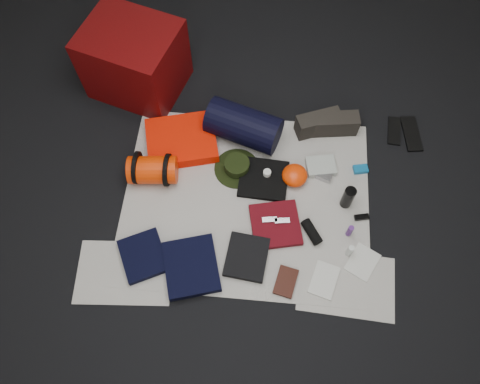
# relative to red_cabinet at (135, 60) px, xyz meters

# --- Properties ---
(floor) EXTENTS (4.50, 4.50, 0.02)m
(floor) POSITION_rel_red_cabinet_xyz_m (0.86, -0.89, -0.27)
(floor) COLOR black
(floor) RESTS_ON ground
(newspaper_mat) EXTENTS (1.60, 1.30, 0.01)m
(newspaper_mat) POSITION_rel_red_cabinet_xyz_m (0.86, -0.89, -0.25)
(newspaper_mat) COLOR beige
(newspaper_mat) RESTS_ON floor
(newspaper_sheet_front_left) EXTENTS (0.61, 0.44, 0.00)m
(newspaper_sheet_front_left) POSITION_rel_red_cabinet_xyz_m (0.16, -1.44, -0.25)
(newspaper_sheet_front_left) COLOR beige
(newspaper_sheet_front_left) RESTS_ON floor
(newspaper_sheet_front_right) EXTENTS (0.60, 0.43, 0.00)m
(newspaper_sheet_front_right) POSITION_rel_red_cabinet_xyz_m (1.51, -1.39, -0.25)
(newspaper_sheet_front_right) COLOR beige
(newspaper_sheet_front_right) RESTS_ON floor
(red_cabinet) EXTENTS (0.74, 0.67, 0.51)m
(red_cabinet) POSITION_rel_red_cabinet_xyz_m (0.00, 0.00, 0.00)
(red_cabinet) COLOR #540606
(red_cabinet) RESTS_ON floor
(sleeping_pad) EXTENTS (0.55, 0.49, 0.09)m
(sleeping_pad) POSITION_rel_red_cabinet_xyz_m (0.38, -0.50, -0.21)
(sleeping_pad) COLOR #F21B02
(sleeping_pad) RESTS_ON newspaper_mat
(stuff_sack) EXTENTS (0.33, 0.21, 0.18)m
(stuff_sack) POSITION_rel_red_cabinet_xyz_m (0.23, -0.77, -0.16)
(stuff_sack) COLOR red
(stuff_sack) RESTS_ON newspaper_mat
(sack_strap_left) EXTENTS (0.02, 0.22, 0.22)m
(sack_strap_left) POSITION_rel_red_cabinet_xyz_m (0.13, -0.77, -0.14)
(sack_strap_left) COLOR black
(sack_strap_left) RESTS_ON newspaper_mat
(sack_strap_right) EXTENTS (0.02, 0.22, 0.22)m
(sack_strap_right) POSITION_rel_red_cabinet_xyz_m (0.33, -0.77, -0.14)
(sack_strap_right) COLOR black
(sack_strap_right) RESTS_ON newspaper_mat
(navy_duffel) EXTENTS (0.55, 0.40, 0.26)m
(navy_duffel) POSITION_rel_red_cabinet_xyz_m (0.80, -0.39, -0.12)
(navy_duffel) COLOR black
(navy_duffel) RESTS_ON newspaper_mat
(boonie_brim) EXTENTS (0.40, 0.40, 0.01)m
(boonie_brim) POSITION_rel_red_cabinet_xyz_m (0.78, -0.66, -0.25)
(boonie_brim) COLOR black
(boonie_brim) RESTS_ON newspaper_mat
(boonie_crown) EXTENTS (0.17, 0.17, 0.07)m
(boonie_crown) POSITION_rel_red_cabinet_xyz_m (0.78, -0.66, -0.21)
(boonie_crown) COLOR black
(boonie_crown) RESTS_ON boonie_brim
(hiking_boot_left) EXTENTS (0.33, 0.22, 0.15)m
(hiking_boot_left) POSITION_rel_red_cabinet_xyz_m (1.31, -0.29, -0.17)
(hiking_boot_left) COLOR black
(hiking_boot_left) RESTS_ON newspaper_mat
(hiking_boot_right) EXTENTS (0.32, 0.16, 0.15)m
(hiking_boot_right) POSITION_rel_red_cabinet_xyz_m (1.43, -0.29, -0.17)
(hiking_boot_right) COLOR black
(hiking_boot_right) RESTS_ON newspaper_mat
(flip_flop_left) EXTENTS (0.10, 0.24, 0.01)m
(flip_flop_left) POSITION_rel_red_cabinet_xyz_m (1.86, -0.26, -0.25)
(flip_flop_left) COLOR black
(flip_flop_left) RESTS_ON floor
(flip_flop_right) EXTENTS (0.14, 0.30, 0.02)m
(flip_flop_right) POSITION_rel_red_cabinet_xyz_m (1.98, -0.27, -0.25)
(flip_flop_right) COLOR black
(flip_flop_right) RESTS_ON floor
(trousers_navy_a) EXTENTS (0.36, 0.37, 0.05)m
(trousers_navy_a) POSITION_rel_red_cabinet_xyz_m (0.26, -1.33, -0.23)
(trousers_navy_a) COLOR black
(trousers_navy_a) RESTS_ON newspaper_mat
(trousers_navy_b) EXTENTS (0.40, 0.43, 0.06)m
(trousers_navy_b) POSITION_rel_red_cabinet_xyz_m (0.57, -1.38, -0.22)
(trousers_navy_b) COLOR black
(trousers_navy_b) RESTS_ON newspaper_mat
(trousers_charcoal) EXTENTS (0.28, 0.31, 0.04)m
(trousers_charcoal) POSITION_rel_red_cabinet_xyz_m (0.90, -1.28, -0.23)
(trousers_charcoal) COLOR black
(trousers_charcoal) RESTS_ON newspaper_mat
(black_tshirt) EXTENTS (0.33, 0.31, 0.03)m
(black_tshirt) POSITION_rel_red_cabinet_xyz_m (0.96, -0.73, -0.23)
(black_tshirt) COLOR black
(black_tshirt) RESTS_ON newspaper_mat
(red_shirt) EXTENTS (0.36, 0.36, 0.04)m
(red_shirt) POSITION_rel_red_cabinet_xyz_m (1.06, -1.05, -0.23)
(red_shirt) COLOR #530910
(red_shirt) RESTS_ON newspaper_mat
(orange_stuff_sack) EXTENTS (0.19, 0.19, 0.11)m
(orange_stuff_sack) POSITION_rel_red_cabinet_xyz_m (1.17, -0.71, -0.20)
(orange_stuff_sack) COLOR red
(orange_stuff_sack) RESTS_ON newspaper_mat
(first_aid_pouch) EXTENTS (0.22, 0.18, 0.05)m
(first_aid_pouch) POSITION_rel_red_cabinet_xyz_m (1.34, -0.60, -0.23)
(first_aid_pouch) COLOR #9DA49C
(first_aid_pouch) RESTS_ON newspaper_mat
(water_bottle) EXTENTS (0.07, 0.07, 0.19)m
(water_bottle) POSITION_rel_red_cabinet_xyz_m (1.51, -0.86, -0.16)
(water_bottle) COLOR black
(water_bottle) RESTS_ON newspaper_mat
(speaker) EXTENTS (0.14, 0.18, 0.06)m
(speaker) POSITION_rel_red_cabinet_xyz_m (1.29, -1.09, -0.22)
(speaker) COLOR black
(speaker) RESTS_ON newspaper_mat
(compact_camera) EXTENTS (0.12, 0.10, 0.04)m
(compact_camera) POSITION_rel_red_cabinet_xyz_m (1.36, -0.68, -0.23)
(compact_camera) COLOR #A3A2A7
(compact_camera) RESTS_ON newspaper_mat
(cyan_case) EXTENTS (0.11, 0.08, 0.03)m
(cyan_case) POSITION_rel_red_cabinet_xyz_m (1.61, -0.60, -0.24)
(cyan_case) COLOR #0E5C8F
(cyan_case) RESTS_ON newspaper_mat
(toiletry_purple) EXTENTS (0.04, 0.04, 0.10)m
(toiletry_purple) POSITION_rel_red_cabinet_xyz_m (1.52, -1.07, -0.20)
(toiletry_purple) COLOR #4E2270
(toiletry_purple) RESTS_ON newspaper_mat
(toiletry_clear) EXTENTS (0.04, 0.04, 0.11)m
(toiletry_clear) POSITION_rel_red_cabinet_xyz_m (1.52, -1.20, -0.20)
(toiletry_clear) COLOR silver
(toiletry_clear) RESTS_ON newspaper_mat
(paperback_book) EXTENTS (0.15, 0.20, 0.03)m
(paperback_book) POSITION_rel_red_cabinet_xyz_m (1.14, -1.41, -0.24)
(paperback_book) COLOR black
(paperback_book) RESTS_ON newspaper_mat
(map_booklet) EXTENTS (0.20, 0.25, 0.01)m
(map_booklet) POSITION_rel_red_cabinet_xyz_m (1.37, -1.38, -0.24)
(map_booklet) COLOR beige
(map_booklet) RESTS_ON newspaper_mat
(map_printout) EXTENTS (0.24, 0.25, 0.01)m
(map_printout) POSITION_rel_red_cabinet_xyz_m (1.61, -1.25, -0.25)
(map_printout) COLOR beige
(map_printout) RESTS_ON newspaper_mat
(sunglasses) EXTENTS (0.10, 0.06, 0.02)m
(sunglasses) POSITION_rel_red_cabinet_xyz_m (1.61, -0.95, -0.24)
(sunglasses) COLOR black
(sunglasses) RESTS_ON newspaper_mat
(key_cluster) EXTENTS (0.08, 0.08, 0.01)m
(key_cluster) POSITION_rel_red_cabinet_xyz_m (0.25, -1.40, -0.24)
(key_cluster) COLOR #A3A2A7
(key_cluster) RESTS_ON newspaper_mat
(tape_roll) EXTENTS (0.05, 0.05, 0.04)m
(tape_roll) POSITION_rel_red_cabinet_xyz_m (0.98, -0.70, -0.20)
(tape_roll) COLOR silver
(tape_roll) RESTS_ON black_tshirt
(energy_bar_a) EXTENTS (0.10, 0.05, 0.01)m
(energy_bar_a) POSITION_rel_red_cabinet_xyz_m (1.02, -1.03, -0.20)
(energy_bar_a) COLOR #A3A2A7
(energy_bar_a) RESTS_ON red_shirt
(energy_bar_b) EXTENTS (0.10, 0.05, 0.01)m
(energy_bar_b) POSITION_rel_red_cabinet_xyz_m (1.10, -1.03, -0.20)
(energy_bar_b) COLOR #A3A2A7
(energy_bar_b) RESTS_ON red_shirt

